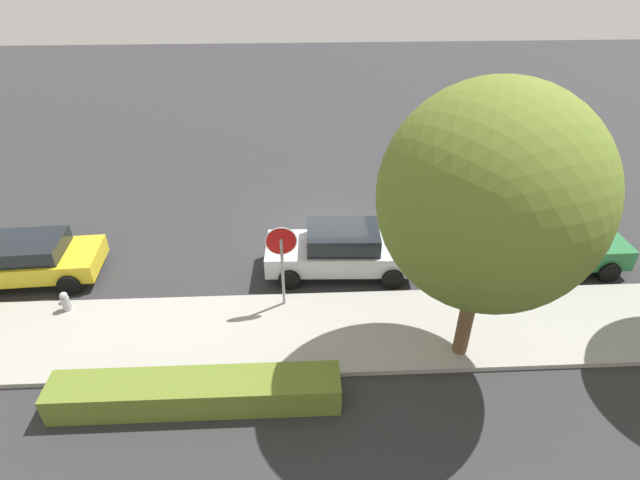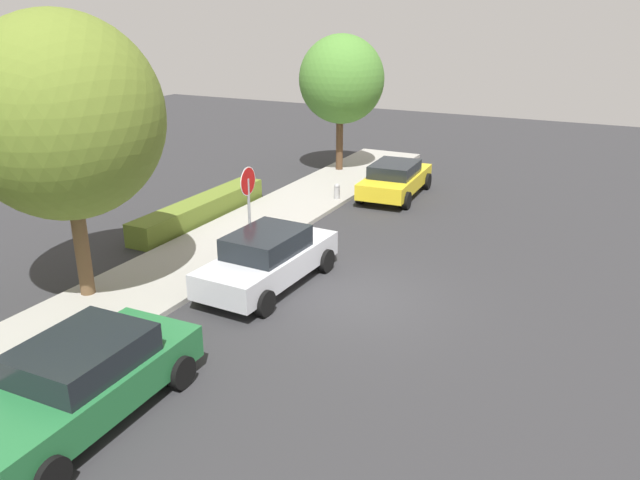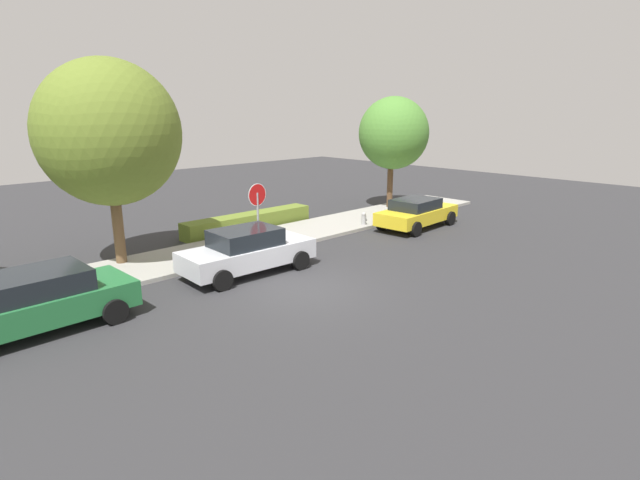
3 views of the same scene
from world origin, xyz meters
name	(u,v)px [view 2 (image 2 of 3)]	position (x,y,z in m)	size (l,w,h in m)	color
ground_plane	(355,299)	(0.00, 0.00, 0.00)	(60.00, 60.00, 0.00)	#2D2D30
sidewalk_curb	(190,262)	(0.00, 5.06, 0.07)	(32.00, 2.96, 0.14)	#9E9B93
stop_sign	(248,195)	(1.44, 3.98, 1.80)	(0.82, 0.08, 2.60)	gray
parked_car_silver	(268,258)	(-0.25, 2.34, 0.75)	(4.46, 2.06, 1.49)	silver
parked_car_yellow	(395,179)	(9.02, 2.31, 0.70)	(4.37, 2.15, 1.33)	yellow
parked_car_green	(80,381)	(-6.51, 2.30, 0.75)	(4.59, 2.20, 1.47)	#236B38
street_tree_near_corner	(63,118)	(-2.84, 6.02, 4.44)	(4.55, 4.55, 6.79)	brown
street_tree_mid_block	(342,80)	(11.66, 5.83, 3.96)	(3.61, 3.61, 5.83)	#513823
fire_hydrant	(337,193)	(7.33, 3.96, 0.36)	(0.30, 0.22, 0.72)	#A5A5A8
front_yard_hedge	(201,210)	(3.32, 7.17, 0.37)	(6.33, 0.92, 0.74)	olive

